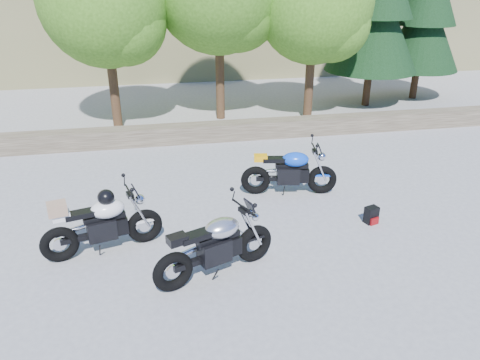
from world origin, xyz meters
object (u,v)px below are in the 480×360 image
Objects in this scene: silver_bike at (216,246)px; backpack at (371,215)px; white_bike at (101,223)px; blue_bike at (290,172)px.

silver_bike is 3.42m from backpack.
white_bike is 6.16× the size of backpack.
white_bike is (-1.85, 1.05, 0.04)m from silver_bike.
white_bike is 4.17m from blue_bike.
white_bike is at bearing 128.96° from silver_bike.
blue_bike is 2.01m from backpack.
white_bike reaches higher than silver_bike.
backpack is at bearing -42.25° from blue_bike.
white_bike is 0.99× the size of blue_bike.
silver_bike is at bearing -117.07° from blue_bike.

